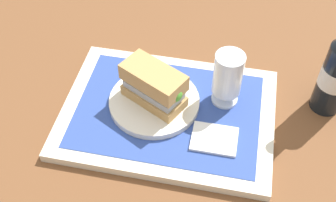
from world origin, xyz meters
TOP-DOWN VIEW (x-y plane):
  - ground_plane at (0.00, 0.00)m, footprint 3.00×3.00m
  - tray at (0.00, 0.00)m, footprint 0.44×0.32m
  - placemat at (0.00, 0.00)m, footprint 0.38×0.27m
  - plate at (-0.03, 0.01)m, footprint 0.19×0.19m
  - sandwich at (-0.03, 0.01)m, footprint 0.14×0.12m
  - beer_glass at (0.11, 0.05)m, footprint 0.06×0.06m
  - napkin_folded at (0.10, -0.06)m, footprint 0.09×0.07m

SIDE VIEW (x-z plane):
  - ground_plane at x=0.00m, z-range 0.00..0.00m
  - tray at x=0.00m, z-range 0.00..0.02m
  - placemat at x=0.00m, z-range 0.02..0.02m
  - napkin_folded at x=0.10m, z-range 0.02..0.03m
  - plate at x=-0.03m, z-range 0.02..0.04m
  - sandwich at x=-0.03m, z-range 0.04..0.12m
  - beer_glass at x=0.11m, z-range 0.03..0.15m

